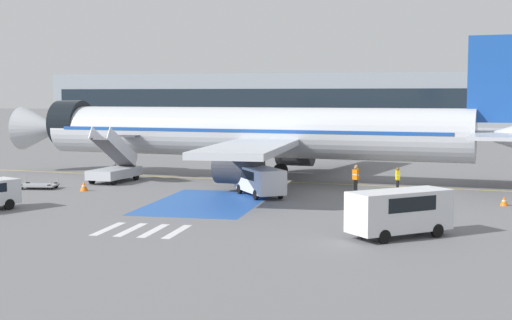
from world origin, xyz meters
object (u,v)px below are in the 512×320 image
(fuel_tanker, at_px, (377,142))
(ground_crew_1, at_px, (356,177))
(boarding_stairs_forward, at_px, (115,169))
(terminal_building, at_px, (285,101))
(service_van_2, at_px, (260,179))
(traffic_cone_0, at_px, (504,201))
(baggage_cart, at_px, (38,185))
(ground_crew_2, at_px, (398,178))
(service_van_0, at_px, (399,209))
(ground_crew_0, at_px, (356,176))
(airliner, at_px, (256,133))
(traffic_cone_1, at_px, (84,186))

(fuel_tanker, xyz_separation_m, ground_crew_1, (-0.31, -26.75, -0.73))
(boarding_stairs_forward, xyz_separation_m, terminal_building, (-2.38, 91.81, 4.52))
(service_van_2, bearing_deg, boarding_stairs_forward, -55.76)
(traffic_cone_0, distance_m, terminal_building, 102.84)
(baggage_cart, height_order, terminal_building, terminal_building)
(boarding_stairs_forward, relative_size, ground_crew_2, 3.20)
(service_van_0, relative_size, traffic_cone_0, 9.06)
(ground_crew_1, bearing_deg, ground_crew_0, -51.47)
(baggage_cart, bearing_deg, ground_crew_2, 91.32)
(airliner, relative_size, baggage_cart, 15.95)
(baggage_cart, height_order, traffic_cone_1, baggage_cart)
(ground_crew_2, height_order, traffic_cone_0, ground_crew_2)
(ground_crew_1, bearing_deg, service_van_2, 64.59)
(service_van_0, bearing_deg, ground_crew_1, 151.71)
(airliner, distance_m, traffic_cone_0, 20.00)
(airliner, distance_m, service_van_2, 9.08)
(airliner, xyz_separation_m, traffic_cone_0, (17.26, -9.48, -3.46))
(ground_crew_0, height_order, terminal_building, terminal_building)
(service_van_2, relative_size, terminal_building, 0.05)
(airliner, bearing_deg, baggage_cart, 127.37)
(service_van_0, distance_m, ground_crew_0, 16.51)
(airliner, relative_size, ground_crew_0, 24.17)
(airliner, height_order, service_van_0, airliner)
(airliner, bearing_deg, service_van_2, -158.97)
(ground_crew_2, relative_size, terminal_building, 0.02)
(traffic_cone_0, bearing_deg, service_van_2, 176.18)
(service_van_2, bearing_deg, ground_crew_1, 174.49)
(traffic_cone_1, bearing_deg, ground_crew_0, 12.26)
(fuel_tanker, relative_size, service_van_0, 2.08)
(fuel_tanker, height_order, ground_crew_1, fuel_tanker)
(baggage_cart, height_order, ground_crew_0, ground_crew_0)
(service_van_0, distance_m, ground_crew_2, 16.25)
(fuel_tanker, bearing_deg, traffic_cone_1, -26.95)
(service_van_0, distance_m, baggage_cart, 28.30)
(boarding_stairs_forward, xyz_separation_m, ground_crew_0, (18.54, -1.29, 0.03))
(service_van_0, relative_size, service_van_2, 0.96)
(baggage_cart, xyz_separation_m, traffic_cone_1, (3.67, -0.36, 0.07))
(baggage_cart, distance_m, terminal_building, 96.93)
(service_van_2, relative_size, traffic_cone_0, 9.43)
(airliner, bearing_deg, fuel_tanker, -13.72)
(ground_crew_1, xyz_separation_m, traffic_cone_1, (-18.58, -3.06, -0.73))
(traffic_cone_1, bearing_deg, service_van_2, -0.17)
(traffic_cone_0, bearing_deg, traffic_cone_1, 177.82)
(fuel_tanker, bearing_deg, traffic_cone_0, 21.46)
(service_van_2, distance_m, baggage_cart, 16.21)
(ground_crew_0, bearing_deg, service_van_2, -45.93)
(ground_crew_1, bearing_deg, airliner, 3.99)
(baggage_cart, xyz_separation_m, traffic_cone_0, (31.44, -1.41, 0.02))
(service_van_0, height_order, terminal_building, terminal_building)
(baggage_cart, distance_m, traffic_cone_1, 3.69)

